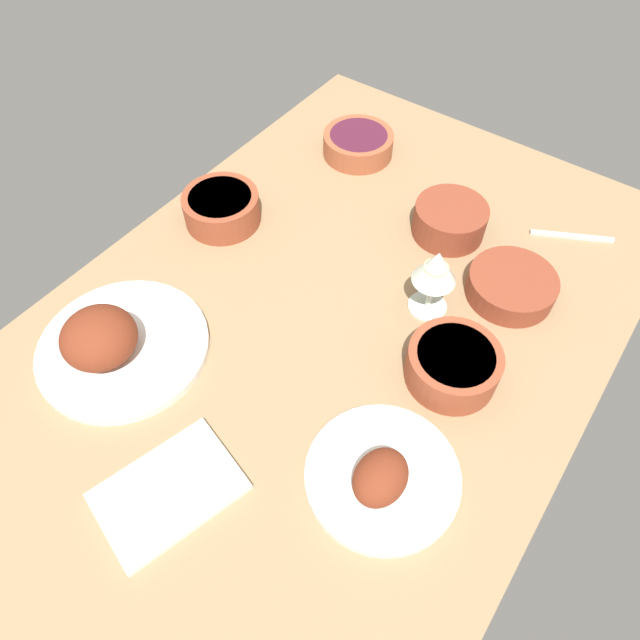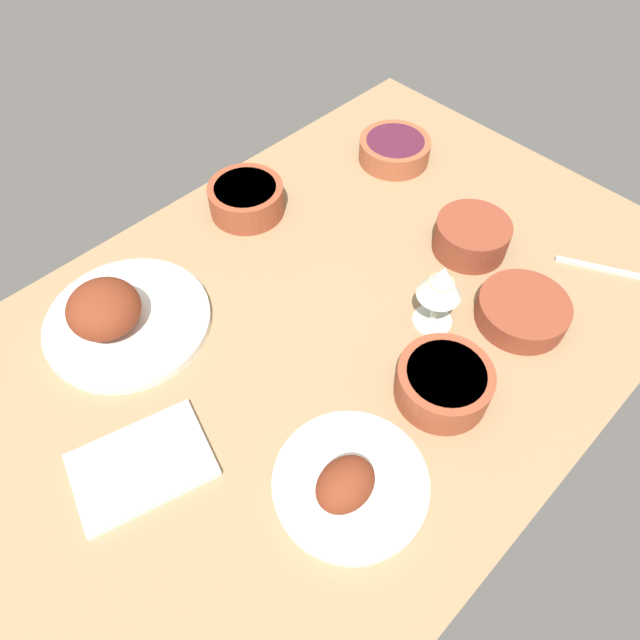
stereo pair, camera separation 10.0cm
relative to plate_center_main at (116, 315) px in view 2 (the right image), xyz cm
name	(u,v)px [view 2 (the right image)]	position (x,y,z in cm)	size (l,w,h in cm)	color
dining_table	(320,334)	(-24.88, 24.66, -5.19)	(140.00, 90.00, 4.00)	#937551
plate_center_main	(116,315)	(0.00, 0.00, 0.00)	(28.86, 28.86, 9.93)	white
plate_far_side	(349,484)	(-7.21, 48.47, -1.23)	(22.79, 22.79, 7.32)	white
bowl_potatoes	(523,310)	(-51.32, 48.26, -0.68)	(15.89, 15.89, 4.55)	brown
bowl_onions	(394,149)	(-69.76, 2.66, -0.43)	(15.66, 15.66, 5.05)	#A35133
bowl_pasta	(246,198)	(-35.40, -7.35, 0.18)	(15.25, 15.25, 6.23)	brown
bowl_sauce	(444,383)	(-29.24, 47.95, 0.31)	(15.09, 15.09, 6.48)	brown
bowl_soup	(472,235)	(-59.09, 31.36, 0.31)	(14.27, 14.27, 6.48)	brown
wine_glass	(441,285)	(-39.88, 37.69, 6.74)	(7.60, 7.60, 14.00)	silver
folded_napkin	(142,466)	(12.15, 24.80, -2.59)	(19.76, 13.76, 1.20)	white
fork_loose	(599,268)	(-72.29, 52.21, -2.79)	(16.18, 0.90, 0.80)	silver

